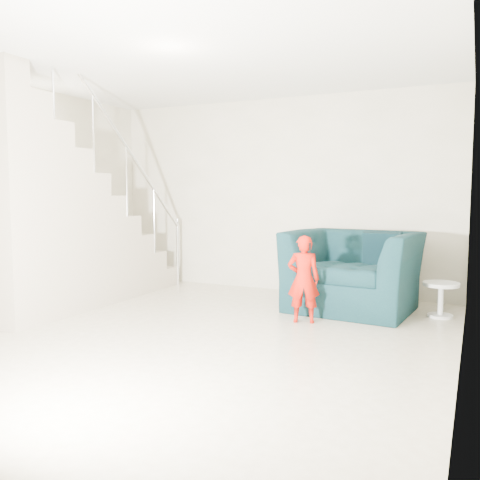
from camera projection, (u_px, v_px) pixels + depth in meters
name	position (u px, v px, depth m)	size (l,w,h in m)	color
floor	(172.00, 339.00, 4.82)	(5.50, 5.50, 0.00)	#9E937A
ceiling	(169.00, 46.00, 4.57)	(5.50, 5.50, 0.00)	silver
back_wall	(277.00, 195.00, 7.18)	(5.00, 5.00, 0.00)	#ACA78C
right_wall	(465.00, 197.00, 3.64)	(5.50, 5.50, 0.00)	#ACA78C
armchair	(353.00, 271.00, 6.01)	(1.43, 1.25, 0.93)	black
toddler	(304.00, 279.00, 5.40)	(0.34, 0.22, 0.94)	#AF0507
side_table	(441.00, 294.00, 5.65)	(0.39, 0.39, 0.39)	silver
staircase	(55.00, 229.00, 6.07)	(1.02, 3.03, 3.62)	#ADA089
cushion	(382.00, 249.00, 6.11)	(0.44, 0.13, 0.42)	black
throw	(301.00, 259.00, 6.15)	(0.05, 0.50, 0.56)	black
phone	(310.00, 248.00, 5.28)	(0.02, 0.05, 0.10)	black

